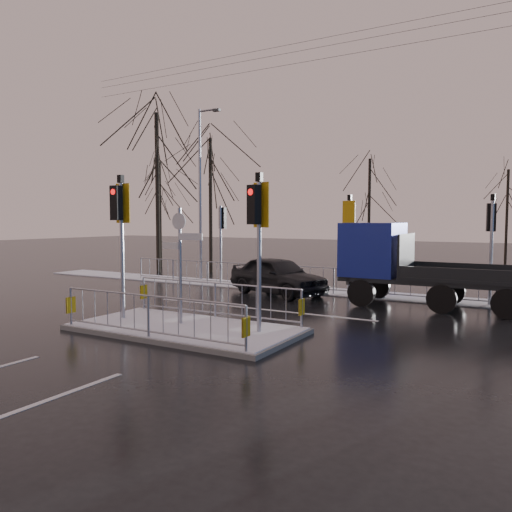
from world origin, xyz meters
The scene contains 13 objects.
ground centered at (0.00, 0.00, 0.00)m, with size 120.00×120.00×0.00m, color black.
snow_verge centered at (0.00, 8.60, 0.02)m, with size 30.00×2.00×0.04m, color white.
lane_markings centered at (0.00, -0.33, 0.00)m, with size 8.00×11.38×0.01m.
traffic_island centered at (-0.01, 0.01, 0.39)m, with size 6.00×3.04×4.15m.
far_kerb_fixtures centered at (0.29, 8.09, 1.02)m, with size 18.00×0.65×3.83m.
car_far_lane centered at (-0.90, 6.95, 0.74)m, with size 1.75×4.35×1.48m, color black.
flatbed_truck centered at (3.72, 6.95, 1.49)m, with size 6.06×2.25×2.80m.
tree_near_a centered at (-10.50, 11.00, 6.11)m, with size 4.75×4.75×8.97m.
tree_near_b centered at (-8.00, 12.50, 5.15)m, with size 4.00×4.00×7.55m.
tree_near_c centered at (-12.50, 13.50, 4.50)m, with size 3.50×3.50×6.61m.
tree_far_a centered at (-2.00, 22.00, 4.82)m, with size 3.75×3.75×7.08m.
tree_far_b centered at (6.00, 24.00, 4.18)m, with size 3.25×3.25×6.14m.
street_lamp_left centered at (-6.43, 9.50, 4.49)m, with size 1.25×0.18×8.20m.
Camera 1 is at (8.04, -10.18, 2.90)m, focal length 35.00 mm.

